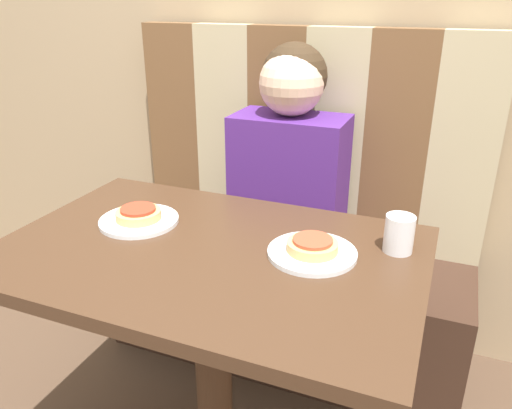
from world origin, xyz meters
name	(u,v)px	position (x,y,z in m)	size (l,w,h in m)	color
wall_back	(318,10)	(0.00, 0.91, 1.30)	(7.00, 0.05, 2.60)	tan
booth_seat	(286,302)	(0.00, 0.62, 0.23)	(1.34, 0.46, 0.45)	#382319
booth_backrest	(306,137)	(0.00, 0.81, 0.85)	(1.34, 0.08, 0.80)	brown
dining_table	(210,285)	(0.00, 0.00, 0.67)	(1.04, 0.68, 0.77)	#422B1C
person	(290,155)	(0.00, 0.63, 0.83)	(0.39, 0.25, 0.76)	#4C237A
plate_left	(139,221)	(-0.25, 0.06, 0.78)	(0.22, 0.22, 0.01)	white
plate_right	(312,253)	(0.25, 0.06, 0.78)	(0.22, 0.22, 0.01)	white
pizza_left	(138,214)	(-0.25, 0.06, 0.80)	(0.12, 0.12, 0.03)	tan
pizza_right	(312,245)	(0.25, 0.06, 0.80)	(0.12, 0.12, 0.03)	tan
drinking_cup	(399,234)	(0.43, 0.16, 0.82)	(0.07, 0.07, 0.09)	silver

